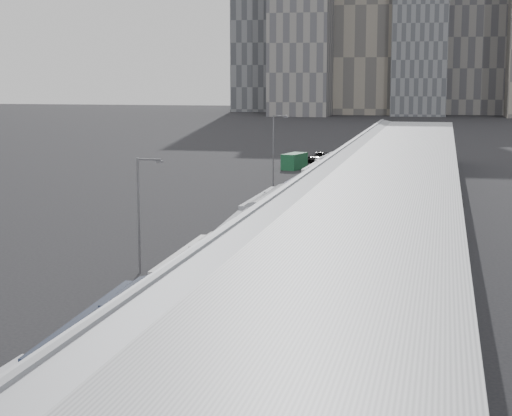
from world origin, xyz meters
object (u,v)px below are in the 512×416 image
(bus_2, at_px, (195,278))
(bus_4, at_px, (270,217))
(street_lamp_near, at_px, (141,207))
(bus_5, at_px, (299,197))
(bus_1, at_px, (108,355))
(bus_6, at_px, (321,179))
(bus_3, at_px, (242,242))
(suv, at_px, (320,157))
(shipping_container, at_px, (294,161))
(street_lamp_far, at_px, (275,146))
(bus_7, at_px, (332,169))

(bus_2, distance_m, bus_4, 24.70)
(street_lamp_near, bearing_deg, bus_5, 78.77)
(bus_2, xyz_separation_m, bus_4, (0.02, 24.70, 0.16))
(bus_1, distance_m, bus_5, 55.71)
(bus_6, bearing_deg, street_lamp_near, -96.93)
(bus_1, bearing_deg, bus_3, 88.13)
(bus_1, relative_size, bus_3, 1.09)
(suv, bearing_deg, shipping_container, -91.08)
(bus_6, distance_m, street_lamp_near, 48.64)
(bus_2, distance_m, suv, 92.58)
(bus_6, bearing_deg, bus_1, -89.00)
(shipping_container, distance_m, suv, 11.63)
(street_lamp_far, bearing_deg, bus_7, 49.26)
(bus_3, xyz_separation_m, suv, (-5.20, 79.74, -0.63))
(bus_5, xyz_separation_m, street_lamp_far, (-6.72, 20.03, 3.96))
(street_lamp_far, bearing_deg, bus_4, -79.51)
(bus_2, distance_m, bus_7, 67.35)
(bus_2, relative_size, bus_7, 0.93)
(bus_1, distance_m, shipping_container, 97.69)
(street_lamp_near, xyz_separation_m, street_lamp_far, (-0.24, 52.68, 0.42))
(bus_5, xyz_separation_m, bus_7, (0.09, 27.95, 0.10))
(bus_4, bearing_deg, bus_2, -89.32)
(bus_1, bearing_deg, bus_5, 87.63)
(bus_1, relative_size, suv, 2.11)
(bus_1, xyz_separation_m, suv, (-5.56, 108.74, -0.77))
(suv, bearing_deg, bus_4, -74.82)
(bus_7, xyz_separation_m, street_lamp_far, (-6.82, -7.91, 3.87))
(bus_4, distance_m, shipping_container, 56.86)
(bus_4, relative_size, street_lamp_far, 1.41)
(bus_2, height_order, street_lamp_far, street_lamp_far)
(street_lamp_near, bearing_deg, bus_6, 82.01)
(bus_2, relative_size, suv, 1.92)
(bus_2, relative_size, shipping_container, 2.29)
(bus_3, relative_size, bus_5, 1.00)
(bus_5, bearing_deg, street_lamp_near, -99.84)
(bus_2, relative_size, street_lamp_near, 1.40)
(bus_6, xyz_separation_m, street_lamp_far, (-6.99, 4.62, 3.84))
(suv, bearing_deg, bus_5, -73.32)
(bus_4, xyz_separation_m, bus_7, (0.39, 42.66, -0.04))
(bus_5, distance_m, bus_6, 15.41)
(street_lamp_far, bearing_deg, bus_6, -33.51)
(bus_4, bearing_deg, bus_6, 89.66)
(bus_7, bearing_deg, bus_1, -87.43)
(bus_6, relative_size, shipping_container, 2.51)
(bus_1, bearing_deg, bus_2, 89.20)
(bus_7, height_order, suv, bus_7)
(suv, bearing_deg, bus_1, -76.17)
(bus_4, bearing_deg, bus_1, -88.61)
(bus_1, height_order, bus_5, bus_1)
(bus_3, xyz_separation_m, bus_7, (0.25, 54.66, 0.11))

